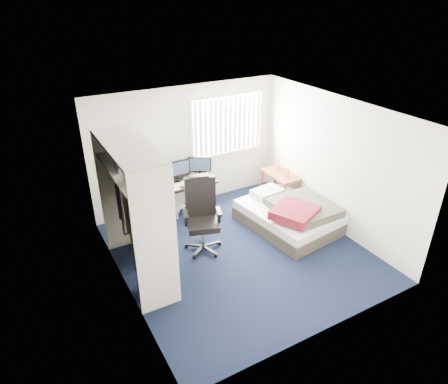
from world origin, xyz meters
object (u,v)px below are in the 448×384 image
desk (179,180)px  bed (290,215)px  nightstand (280,176)px  office_chair (202,222)px

desk → bed: bearing=-42.8°
nightstand → bed: (-0.48, -1.02, -0.28)m
office_chair → nightstand: bearing=19.4°
desk → bed: desk is taller
desk → nightstand: (2.12, -0.50, -0.19)m
nightstand → desk: bearing=166.8°
nightstand → office_chair: bearing=-160.6°
desk → nightstand: 2.18m
office_chair → nightstand: (2.25, 0.80, 0.03)m
bed → nightstand: bearing=64.5°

